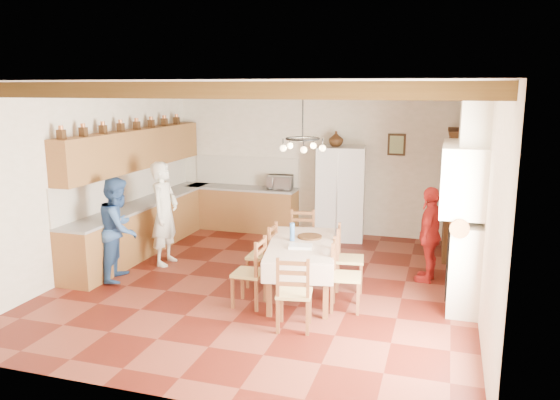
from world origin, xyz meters
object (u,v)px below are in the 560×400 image
object	(u,v)px
hutch	(460,194)
chair_left_far	(262,255)
chair_left_near	(249,272)
person_woman_red	(430,234)
chair_end_near	(294,292)
person_man	(165,213)
dining_table	(302,249)
microwave	(280,182)
refrigerator	(341,193)
chair_right_far	(350,258)
person_woman_blue	(119,229)
chair_end_far	(302,240)
chair_right_near	(346,275)

from	to	relation	value
hutch	chair_left_far	world-z (taller)	hutch
chair_left_near	person_woman_red	distance (m)	2.89
chair_left_near	chair_end_near	xyz separation A→B (m)	(0.79, -0.53, 0.00)
chair_left_near	person_man	size ratio (longest dim) A/B	0.55
dining_table	microwave	distance (m)	3.51
chair_end_near	refrigerator	bearing A→B (deg)	-95.94
person_woman_red	chair_right_far	bearing A→B (deg)	-45.89
hutch	person_woman_blue	bearing A→B (deg)	-151.96
person_woman_red	microwave	world-z (taller)	person_woman_red
chair_left_near	chair_end_near	world-z (taller)	same
chair_right_far	chair_end_far	xyz separation A→B (m)	(-0.91, 0.70, 0.00)
chair_right_near	chair_end_near	distance (m)	0.93
person_woman_blue	chair_end_far	bearing A→B (deg)	-79.48
refrigerator	hutch	distance (m)	2.27
chair_end_far	person_man	distance (m)	2.34
chair_left_near	chair_right_far	world-z (taller)	same
dining_table	person_man	xyz separation A→B (m)	(-2.56, 0.71, 0.18)
refrigerator	chair_right_far	size ratio (longest dim) A/B	1.90
chair_end_far	person_woman_red	size ratio (longest dim) A/B	0.65
refrigerator	person_woman_blue	xyz separation A→B (m)	(-2.82, -3.31, -0.11)
chair_left_near	person_man	xyz separation A→B (m)	(-1.97, 1.28, 0.39)
chair_left_far	person_woman_red	distance (m)	2.58
chair_right_far	person_woman_blue	bearing A→B (deg)	91.64
chair_left_near	chair_left_far	world-z (taller)	same
hutch	chair_end_near	bearing A→B (deg)	-118.55
chair_left_far	person_woman_blue	xyz separation A→B (m)	(-2.20, -0.37, 0.32)
hutch	microwave	size ratio (longest dim) A/B	4.39
chair_right_far	person_woman_blue	distance (m)	3.55
person_man	dining_table	bearing A→B (deg)	-106.77
person_woman_blue	person_woman_red	distance (m)	4.77
chair_end_far	person_man	size ratio (longest dim) A/B	0.55
chair_right_far	microwave	bearing A→B (deg)	26.60
person_man	microwave	xyz separation A→B (m)	(1.24, 2.53, 0.17)
chair_end_near	person_woman_red	bearing A→B (deg)	-133.01
chair_left_near	microwave	xyz separation A→B (m)	(-0.73, 3.81, 0.56)
chair_left_near	chair_right_far	bearing A→B (deg)	130.57
chair_left_far	chair_end_far	distance (m)	1.00
dining_table	chair_left_far	distance (m)	0.73
dining_table	person_woman_blue	size ratio (longest dim) A/B	1.20
chair_right_near	person_man	world-z (taller)	person_man
chair_right_near	refrigerator	bearing A→B (deg)	4.47
person_woman_blue	refrigerator	bearing A→B (deg)	-56.57
chair_right_far	chair_right_near	bearing A→B (deg)	178.08
chair_left_near	person_man	distance (m)	2.39
person_woman_red	microwave	xyz separation A→B (m)	(-3.03, 2.08, 0.30)
person_man	chair_right_near	bearing A→B (deg)	-108.80
chair_left_near	microwave	bearing A→B (deg)	-168.64
dining_table	chair_right_near	distance (m)	0.80
refrigerator	chair_right_far	world-z (taller)	refrigerator
dining_table	chair_right_far	bearing A→B (deg)	35.47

